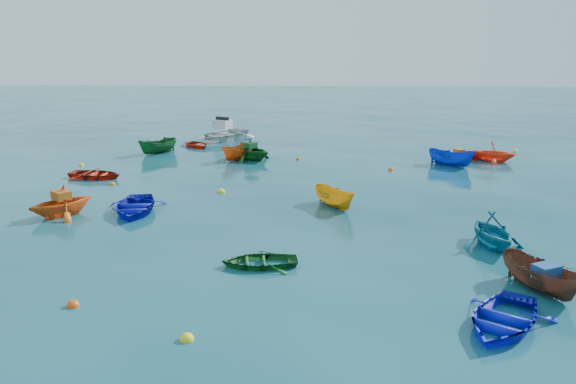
{
  "coord_description": "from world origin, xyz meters",
  "views": [
    {
      "loc": [
        0.94,
        -19.93,
        6.95
      ],
      "look_at": [
        0.0,
        5.0,
        0.4
      ],
      "focal_mm": 35.0,
      "sensor_mm": 36.0,
      "label": 1
    }
  ],
  "objects": [
    {
      "name": "ground",
      "position": [
        0.0,
        0.0,
        0.0
      ],
      "size": [
        160.0,
        160.0,
        0.0
      ],
      "primitive_type": "plane",
      "color": "#093443",
      "rests_on": "ground"
    },
    {
      "name": "dinghy_blue_sw",
      "position": [
        -6.49,
        2.86,
        0.0
      ],
      "size": [
        2.97,
        3.8,
        0.72
      ],
      "primitive_type": "imported",
      "rotation": [
        0.0,
        0.0,
        0.15
      ],
      "color": "#0D0FA6",
      "rests_on": "ground"
    },
    {
      "name": "sampan_brown_mid",
      "position": [
        7.71,
        -4.56,
        0.0
      ],
      "size": [
        2.16,
        2.96,
        1.07
      ],
      "primitive_type": "imported",
      "rotation": [
        0.0,
        0.0,
        0.45
      ],
      "color": "#512C1D",
      "rests_on": "ground"
    },
    {
      "name": "dinghy_blue_se",
      "position": [
        5.9,
        -6.78,
        0.0
      ],
      "size": [
        3.65,
        3.91,
        0.66
      ],
      "primitive_type": "imported",
      "rotation": [
        0.0,
        0.0,
        -0.58
      ],
      "color": "#0F18C1",
      "rests_on": "ground"
    },
    {
      "name": "dinghy_orange_w",
      "position": [
        -9.4,
        2.23,
        0.0
      ],
      "size": [
        3.48,
        3.52,
        1.4
      ],
      "primitive_type": "imported",
      "rotation": [
        0.0,
        0.0,
        -0.72
      ],
      "color": "orange",
      "rests_on": "ground"
    },
    {
      "name": "sampan_yellow_mid",
      "position": [
        2.11,
        4.05,
        0.0
      ],
      "size": [
        2.26,
        2.67,
        1.0
      ],
      "primitive_type": "imported",
      "rotation": [
        0.0,
        0.0,
        0.6
      ],
      "color": "#CA9011",
      "rests_on": "ground"
    },
    {
      "name": "dinghy_green_e",
      "position": [
        -0.64,
        -2.93,
        0.0
      ],
      "size": [
        2.65,
        2.03,
        0.51
      ],
      "primitive_type": "imported",
      "rotation": [
        0.0,
        0.0,
        -1.46
      ],
      "color": "#13531E",
      "rests_on": "ground"
    },
    {
      "name": "dinghy_cyan_se",
      "position": [
        7.47,
        -0.81,
        0.0
      ],
      "size": [
        2.63,
        2.91,
        1.35
      ],
      "primitive_type": "imported",
      "rotation": [
        0.0,
        0.0,
        0.18
      ],
      "color": "#16718C",
      "rests_on": "ground"
    },
    {
      "name": "dinghy_red_nw",
      "position": [
        -10.56,
        9.12,
        0.0
      ],
      "size": [
        3.26,
        2.61,
        0.61
      ],
      "primitive_type": "imported",
      "rotation": [
        0.0,
        0.0,
        1.38
      ],
      "color": "#A0200D",
      "rests_on": "ground"
    },
    {
      "name": "sampan_orange_n",
      "position": [
        -3.46,
        14.45,
        0.0
      ],
      "size": [
        2.5,
        3.0,
        1.11
      ],
      "primitive_type": "imported",
      "rotation": [
        0.0,
        0.0,
        -0.59
      ],
      "color": "#CA5513",
      "rests_on": "ground"
    },
    {
      "name": "dinghy_green_n",
      "position": [
        -2.61,
        14.37,
        0.0
      ],
      "size": [
        3.7,
        3.65,
        1.47
      ],
      "primitive_type": "imported",
      "rotation": [
        0.0,
        0.0,
        0.88
      ],
      "color": "#125016",
      "rests_on": "ground"
    },
    {
      "name": "dinghy_red_ne",
      "position": [
        10.46,
        15.1,
        0.0
      ],
      "size": [
        4.11,
        3.56,
        0.71
      ],
      "primitive_type": "imported",
      "rotation": [
        0.0,
        0.0,
        -1.19
      ],
      "color": "red",
      "rests_on": "ground"
    },
    {
      "name": "sampan_blue_far",
      "position": [
        9.37,
        13.08,
        0.0
      ],
      "size": [
        2.91,
        2.63,
        1.11
      ],
      "primitive_type": "imported",
      "rotation": [
        0.0,
        0.0,
        0.9
      ],
      "color": "#0E2FB5",
      "rests_on": "ground"
    },
    {
      "name": "dinghy_red_far",
      "position": [
        -6.94,
        18.78,
        0.0
      ],
      "size": [
        2.95,
        3.07,
        0.52
      ],
      "primitive_type": "imported",
      "rotation": [
        0.0,
        0.0,
        0.66
      ],
      "color": "#A0240D",
      "rests_on": "ground"
    },
    {
      "name": "dinghy_orange_far",
      "position": [
        12.32,
        14.42,
        0.0
      ],
      "size": [
        3.18,
        3.0,
        1.33
      ],
      "primitive_type": "imported",
      "rotation": [
        0.0,
        0.0,
        1.17
      ],
      "color": "#F73F17",
      "rests_on": "ground"
    },
    {
      "name": "sampan_green_far",
      "position": [
        -9.01,
        16.29,
        0.0
      ],
      "size": [
        2.74,
        2.87,
        1.12
      ],
      "primitive_type": "imported",
      "rotation": [
        0.0,
        0.0,
        -0.73
      ],
      "color": "#12501D",
      "rests_on": "ground"
    },
    {
      "name": "motorboat_white",
      "position": [
        -5.58,
        22.0,
        0.0
      ],
      "size": [
        5.47,
        6.09,
        1.64
      ],
      "primitive_type": "imported",
      "rotation": [
        0.0,
        0.0,
        -0.48
      ],
      "color": "silver",
      "rests_on": "ground"
    },
    {
      "name": "tarp_blue_a",
      "position": [
        7.77,
        -4.7,
        0.7
      ],
      "size": [
        0.84,
        0.76,
        0.33
      ],
      "primitive_type": "cube",
      "rotation": [
        0.0,
        0.0,
        0.45
      ],
      "color": "#18488D",
      "rests_on": "sampan_brown_mid"
    },
    {
      "name": "tarp_orange_a",
      "position": [
        -9.37,
        2.27,
        0.88
      ],
      "size": [
        0.95,
        0.93,
        0.37
      ],
      "primitive_type": "cube",
      "rotation": [
        0.0,
        0.0,
        -0.72
      ],
      "color": "#BC5413",
      "rests_on": "dinghy_orange_w"
    },
    {
      "name": "tarp_green_b",
      "position": [
        -2.68,
        14.44,
        0.91
      ],
      "size": [
        0.87,
        0.89,
        0.35
      ],
      "primitive_type": "cube",
      "rotation": [
        0.0,
        0.0,
        0.88
      ],
      "color": "#124920",
      "rests_on": "dinghy_green_n"
    },
    {
      "name": "tarp_orange_b",
      "position": [
        10.36,
        15.06,
        0.51
      ],
      "size": [
        0.65,
        0.74,
        0.3
      ],
      "primitive_type": "cube",
      "rotation": [
        0.0,
        0.0,
        -1.19
      ],
      "color": "orange",
      "rests_on": "dinghy_red_ne"
    },
    {
      "name": "buoy_or_a",
      "position": [
        -5.5,
        -6.05,
        0.0
      ],
      "size": [
        0.36,
        0.36,
        0.36
      ],
      "primitive_type": "sphere",
      "color": "#E04B0C",
      "rests_on": "ground"
    },
    {
      "name": "buoy_ye_a",
      "position": [
        -1.99,
        -7.74,
        0.0
      ],
      "size": [
        0.36,
        0.36,
        0.36
      ],
      "primitive_type": "sphere",
      "color": "yellow",
      "rests_on": "ground"
    },
    {
      "name": "buoy_or_c",
      "position": [
        -9.15,
        7.65,
        0.0
      ],
      "size": [
        0.31,
        0.31,
        0.31
      ],
      "primitive_type": "sphere",
      "color": "orange",
      "rests_on": "ground"
    },
    {
      "name": "buoy_ye_c",
      "position": [
        -3.3,
        6.36,
        0.0
      ],
      "size": [
        0.36,
        0.36,
        0.36
      ],
      "primitive_type": "sphere",
      "color": "yellow",
      "rests_on": "ground"
    },
    {
      "name": "buoy_or_d",
      "position": [
        5.66,
        11.75,
        0.0
      ],
      "size": [
        0.33,
        0.33,
        0.33
      ],
      "primitive_type": "sphere",
      "color": "#FB630D",
      "rests_on": "ground"
    },
    {
      "name": "buoy_ye_d",
      "position": [
        -12.62,
        12.3,
        0.0
      ],
      "size": [
        0.32,
        0.32,
        0.32
      ],
      "primitive_type": "sphere",
      "color": "yellow",
      "rests_on": "ground"
    },
    {
      "name": "buoy_or_e",
      "position": [
        0.29,
        14.51,
        0.0
      ],
      "size": [
        0.3,
        0.3,
        0.3
      ],
      "primitive_type": "sphere",
      "color": "orange",
      "rests_on": "ground"
    },
    {
      "name": "buoy_ye_e",
      "position": [
        14.83,
        17.8,
        0.0
      ],
      "size": [
        0.34,
        0.34,
        0.34
      ],
      "primitive_type": "sphere",
      "color": "yellow",
      "rests_on": "ground"
    }
  ]
}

